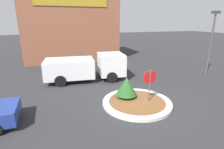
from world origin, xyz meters
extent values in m
plane|color=#2D2D30|center=(0.00, 0.00, 0.00)|extent=(120.00, 120.00, 0.00)
cylinder|color=beige|center=(0.00, 0.00, 0.09)|extent=(3.96, 3.96, 0.17)
cylinder|color=brown|center=(0.00, 0.00, 0.09)|extent=(3.25, 3.25, 0.17)
cylinder|color=#4C4C51|center=(0.66, -0.17, 1.01)|extent=(0.07, 0.07, 2.02)
cylinder|color=#B71414|center=(0.66, -0.17, 1.61)|extent=(0.78, 0.03, 0.78)
cylinder|color=brown|center=(-0.35, 0.75, 0.25)|extent=(0.08, 0.08, 0.16)
cone|color=#235623|center=(-0.35, 0.75, 0.88)|extent=(1.27, 1.27, 1.10)
cube|color=white|center=(0.11, 5.00, 1.22)|extent=(2.21, 2.47, 1.68)
cube|color=white|center=(-3.20, 5.36, 1.07)|extent=(3.94, 2.77, 1.37)
cube|color=black|center=(0.80, 4.92, 1.51)|extent=(0.26, 2.02, 0.59)
cylinder|color=black|center=(0.05, 6.11, 0.43)|extent=(0.87, 0.35, 0.85)
cylinder|color=black|center=(-0.19, 3.93, 0.43)|extent=(0.87, 0.35, 0.85)
cylinder|color=black|center=(-3.76, 6.52, 0.43)|extent=(0.87, 0.35, 0.85)
cylinder|color=black|center=(-4.00, 4.34, 0.43)|extent=(0.87, 0.35, 0.85)
cube|color=#93563D|center=(-1.97, 14.42, 3.65)|extent=(10.66, 6.00, 7.31)
cube|color=#B28E23|center=(-1.97, 11.39, 6.50)|extent=(7.46, 0.08, 0.90)
cylinder|color=black|center=(-6.94, 0.98, 0.31)|extent=(0.63, 0.21, 0.62)
cylinder|color=#4C4C51|center=(8.25, 3.01, 2.56)|extent=(0.16, 0.16, 5.11)
cube|color=#38383D|center=(8.25, 3.01, 5.26)|extent=(0.70, 0.30, 0.20)
camera|label=1|loc=(-4.33, -8.21, 4.61)|focal=28.00mm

